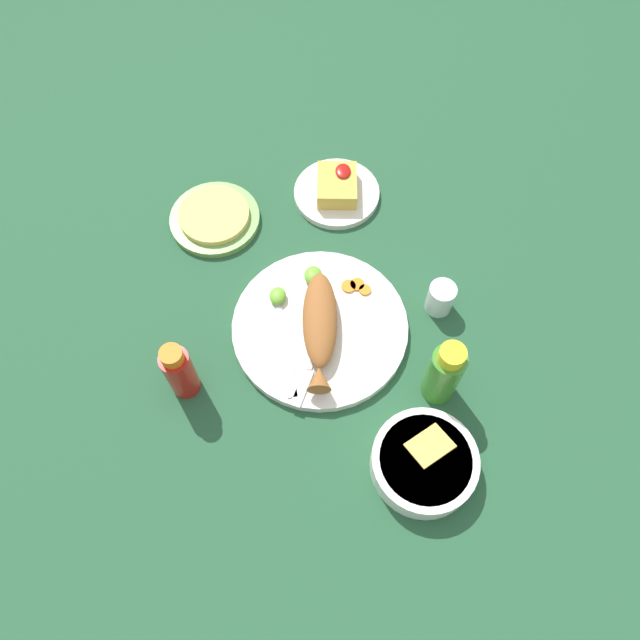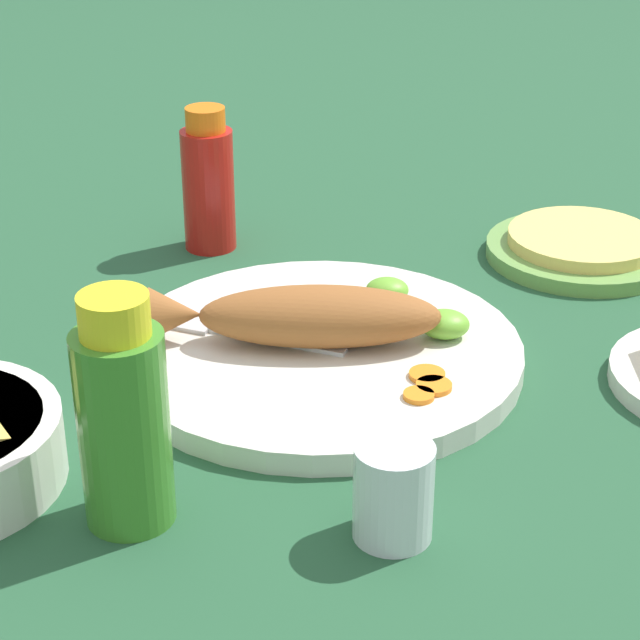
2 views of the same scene
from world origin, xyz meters
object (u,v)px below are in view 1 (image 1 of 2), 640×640
object	(u,v)px
salt_cup	(440,299)
guacamole_bowl	(424,462)
tortilla_plate	(215,219)
fried_fish	(320,326)
side_plate_fries	(337,193)
main_plate	(320,327)
fork_near	(311,366)
hot_sauce_bottle_green	(444,373)
hot_sauce_bottle_red	(180,371)
fork_far	(286,355)

from	to	relation	value
salt_cup	guacamole_bowl	xyz separation A→B (m)	(-0.30, 0.05, -0.00)
salt_cup	tortilla_plate	distance (m)	0.47
fried_fish	side_plate_fries	bearing A→B (deg)	-6.40
fried_fish	main_plate	bearing A→B (deg)	-0.00
fork_near	hot_sauce_bottle_green	distance (m)	0.23
fork_near	hot_sauce_bottle_red	xyz separation A→B (m)	(-0.03, 0.22, 0.04)
fork_near	fork_far	size ratio (longest dim) A/B	0.97
fork_far	hot_sauce_bottle_green	world-z (taller)	hot_sauce_bottle_green
hot_sauce_bottle_red	main_plate	bearing A→B (deg)	-63.81
main_plate	hot_sauce_bottle_green	distance (m)	0.24
fork_near	salt_cup	distance (m)	0.27
main_plate	tortilla_plate	bearing A→B (deg)	41.60
salt_cup	guacamole_bowl	world-z (taller)	salt_cup
hot_sauce_bottle_green	fried_fish	bearing A→B (deg)	64.01
hot_sauce_bottle_red	guacamole_bowl	xyz separation A→B (m)	(-0.13, -0.40, -0.04)
hot_sauce_bottle_green	fork_near	bearing A→B (deg)	81.41
hot_sauce_bottle_green	side_plate_fries	size ratio (longest dim) A/B	0.89
guacamole_bowl	hot_sauce_bottle_red	bearing A→B (deg)	71.38
side_plate_fries	hot_sauce_bottle_green	bearing A→B (deg)	-157.40
hot_sauce_bottle_red	guacamole_bowl	world-z (taller)	hot_sauce_bottle_red
main_plate	tortilla_plate	distance (m)	0.32
fork_far	hot_sauce_bottle_red	world-z (taller)	hot_sauce_bottle_red
guacamole_bowl	fork_far	bearing A→B (deg)	50.72
hot_sauce_bottle_green	tortilla_plate	bearing A→B (deg)	49.80
main_plate	fried_fish	distance (m)	0.03
guacamole_bowl	salt_cup	bearing A→B (deg)	-9.01
guacamole_bowl	tortilla_plate	bearing A→B (deg)	38.16
fork_far	fried_fish	bearing A→B (deg)	118.83
guacamole_bowl	tortilla_plate	distance (m)	0.62
fork_near	fork_far	bearing A→B (deg)	-93.76
hot_sauce_bottle_red	guacamole_bowl	distance (m)	0.42
salt_cup	side_plate_fries	bearing A→B (deg)	36.33
fork_far	side_plate_fries	bearing A→B (deg)	156.38
salt_cup	fork_near	bearing A→B (deg)	119.59
hot_sauce_bottle_green	guacamole_bowl	distance (m)	0.15
side_plate_fries	tortilla_plate	bearing A→B (deg)	105.69
fork_near	hot_sauce_bottle_red	bearing A→B (deg)	-62.05
main_plate	guacamole_bowl	bearing A→B (deg)	-145.52
fork_near	tortilla_plate	bearing A→B (deg)	-128.86
hot_sauce_bottle_green	side_plate_fries	xyz separation A→B (m)	(0.42, 0.18, -0.07)
main_plate	hot_sauce_bottle_red	bearing A→B (deg)	116.19
fried_fish	tortilla_plate	xyz separation A→B (m)	(0.25, 0.21, -0.03)
main_plate	hot_sauce_bottle_red	size ratio (longest dim) A/B	2.30
fork_near	hot_sauce_bottle_green	size ratio (longest dim) A/B	1.16
salt_cup	tortilla_plate	xyz separation A→B (m)	(0.19, 0.43, -0.02)
main_plate	fork_far	bearing A→B (deg)	136.25
fried_fish	salt_cup	world-z (taller)	same
main_plate	guacamole_bowl	xyz separation A→B (m)	(-0.25, -0.17, 0.02)
fork_near	guacamole_bowl	size ratio (longest dim) A/B	1.05
fork_far	tortilla_plate	distance (m)	0.34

